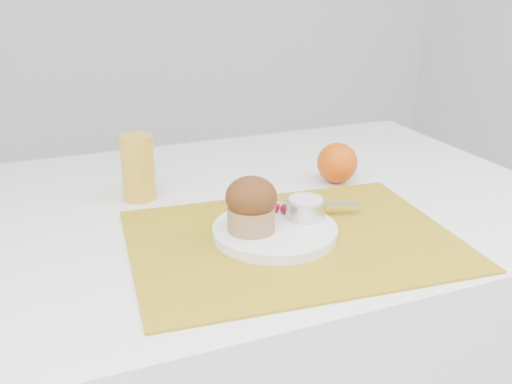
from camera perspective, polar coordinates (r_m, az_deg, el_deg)
name	(u,v)px	position (r m, az deg, el deg)	size (l,w,h in m)	color
table	(241,367)	(1.25, -1.55, -17.09)	(1.20, 0.80, 0.75)	white
placemat	(292,239)	(0.91, 3.66, -4.75)	(0.51, 0.37, 0.00)	#A78717
plate	(275,231)	(0.91, 1.89, -3.93)	(0.20, 0.20, 0.02)	white
ramekin	(305,209)	(0.94, 4.97, -1.66)	(0.07, 0.07, 0.03)	silver
cream	(306,200)	(0.93, 5.00, -0.84)	(0.06, 0.06, 0.01)	silver
raspberry_near	(275,207)	(0.96, 1.87, -1.54)	(0.02, 0.02, 0.02)	#630215
raspberry_far	(285,209)	(0.95, 2.94, -1.69)	(0.02, 0.02, 0.02)	#58020A
butter_knife	(308,205)	(0.98, 5.20, -1.33)	(0.18, 0.01, 0.00)	white
orange	(337,163)	(1.15, 8.12, 2.89)	(0.08, 0.08, 0.08)	#D45007
juice_glass	(138,168)	(1.07, -11.71, 2.40)	(0.06, 0.06, 0.12)	gold
muffin	(251,204)	(0.88, -0.48, -1.24)	(0.10, 0.10, 0.09)	#AC7F53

